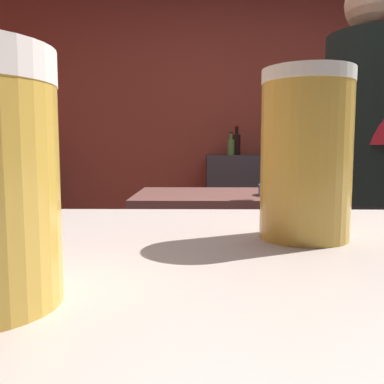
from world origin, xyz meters
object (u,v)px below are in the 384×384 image
bottle_hot_sauce (237,143)px  bartender (369,179)px  bottle_vinegar (231,146)px  mixing_bowl (278,190)px  pint_glass_far (306,155)px

bottle_hot_sauce → bartender: bearing=-79.3°
bottle_hot_sauce → bottle_vinegar: bearing=-114.4°
bartender → mixing_bowl: bearing=34.3°
bottle_hot_sauce → mixing_bowl: bearing=-87.2°
pint_glass_far → bottle_hot_sauce: size_ratio=0.63×
bartender → pint_glass_far: bearing=154.0°
bartender → pint_glass_far: (-0.54, -1.17, 0.11)m
bartender → pint_glass_far: 1.29m
pint_glass_far → mixing_bowl: bearing=79.8°
mixing_bowl → bottle_hot_sauce: 1.41m
bottle_vinegar → bartender: bearing=-76.8°
bartender → mixing_bowl: size_ratio=9.77×
mixing_bowl → bottle_vinegar: bottle_vinegar is taller
pint_glass_far → bottle_vinegar: bottle_vinegar is taller
mixing_bowl → pint_glass_far: bearing=-100.2°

